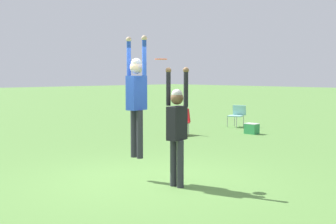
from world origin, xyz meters
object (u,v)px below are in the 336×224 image
object	(u,v)px
frisbee	(161,59)
camping_chair_5	(237,114)
person_defending	(177,124)
camping_chair_2	(182,120)
cooler_box	(252,129)
person_jumping	(137,93)

from	to	relation	value
frisbee	camping_chair_5	world-z (taller)	frisbee
person_defending	camping_chair_5	world-z (taller)	person_defending
camping_chair_2	cooler_box	world-z (taller)	camping_chair_2
person_jumping	camping_chair_5	distance (m)	9.56
person_defending	frisbee	size ratio (longest dim) A/B	9.37
frisbee	camping_chair_2	size ratio (longest dim) A/B	0.26
camping_chair_5	cooler_box	xyz separation A→B (m)	(1.62, -1.31, -0.32)
person_jumping	frisbee	world-z (taller)	person_jumping
person_jumping	camping_chair_5	world-z (taller)	person_jumping
camping_chair_2	cooler_box	distance (m)	2.40
camping_chair_2	cooler_box	bearing A→B (deg)	-123.74
frisbee	camping_chair_2	xyz separation A→B (m)	(-4.41, 5.08, -1.77)
camping_chair_2	frisbee	bearing A→B (deg)	135.75
person_defending	frisbee	world-z (taller)	frisbee
person_defending	cooler_box	xyz separation A→B (m)	(-3.46, 7.05, -0.95)
cooler_box	person_defending	bearing A→B (deg)	-63.83
frisbee	camping_chair_5	size ratio (longest dim) A/B	0.27
person_defending	camping_chair_5	xyz separation A→B (m)	(-5.09, 8.36, -0.63)
camping_chair_2	person_defending	bearing A→B (deg)	138.36
camping_chair_5	camping_chair_2	bearing A→B (deg)	70.71
camping_chair_5	person_defending	bearing A→B (deg)	99.41
frisbee	camping_chair_2	distance (m)	6.96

